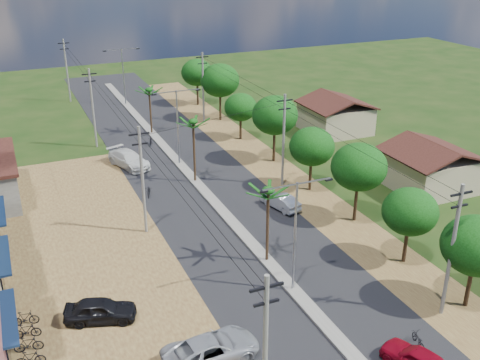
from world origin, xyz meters
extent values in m
plane|color=black|center=(0.00, 0.00, 0.00)|extent=(160.00, 160.00, 0.00)
cube|color=black|center=(0.00, 15.00, 0.02)|extent=(12.00, 110.00, 0.04)
cube|color=#605E56|center=(0.00, 18.00, 0.09)|extent=(1.00, 90.00, 0.18)
cube|color=#4F331B|center=(-15.00, 8.00, 0.02)|extent=(18.00, 46.00, 0.04)
cube|color=#4F331B|center=(8.50, 15.00, 0.01)|extent=(5.00, 90.00, 0.03)
cube|color=#0E1E3B|center=(-17.60, 0.00, 3.10)|extent=(0.80, 5.40, 0.15)
cube|color=black|center=(-17.95, 0.00, 1.30)|extent=(0.10, 3.00, 2.40)
cube|color=#0E1E3B|center=(-17.60, 7.00, 3.10)|extent=(0.80, 5.40, 0.15)
cube|color=black|center=(-17.95, 7.00, 1.30)|extent=(0.10, 3.00, 2.40)
cube|color=tan|center=(20.00, 10.00, 1.65)|extent=(7.00, 7.00, 3.30)
cube|color=tan|center=(21.00, 28.00, 1.65)|extent=(7.00, 7.00, 3.30)
cylinder|color=black|center=(9.50, -6.00, 2.10)|extent=(0.28, 0.28, 4.20)
ellipsoid|color=black|center=(9.50, -6.00, 4.50)|extent=(4.40, 4.40, 3.74)
cylinder|color=black|center=(9.30, 0.00, 1.92)|extent=(0.28, 0.28, 3.85)
ellipsoid|color=black|center=(9.30, 0.00, 4.12)|extent=(4.00, 4.00, 3.40)
cylinder|color=black|center=(9.70, 7.00, 2.27)|extent=(0.28, 0.28, 4.55)
ellipsoid|color=black|center=(9.70, 7.00, 4.88)|extent=(4.60, 4.60, 3.91)
cylinder|color=black|center=(9.40, 14.00, 2.03)|extent=(0.28, 0.28, 4.06)
ellipsoid|color=black|center=(9.40, 14.00, 4.35)|extent=(4.20, 4.20, 3.57)
cylinder|color=black|center=(9.60, 22.00, 2.38)|extent=(0.28, 0.28, 4.76)
ellipsoid|color=black|center=(9.60, 22.00, 5.10)|extent=(4.80, 4.80, 4.08)
cylinder|color=black|center=(9.20, 30.00, 1.82)|extent=(0.28, 0.28, 3.64)
ellipsoid|color=black|center=(9.20, 30.00, 3.90)|extent=(3.80, 3.80, 3.23)
cylinder|color=black|center=(9.80, 38.00, 2.45)|extent=(0.28, 0.28, 4.90)
ellipsoid|color=black|center=(9.80, 38.00, 5.25)|extent=(5.00, 5.00, 4.25)
cylinder|color=black|center=(9.50, 46.00, 2.17)|extent=(0.28, 0.28, 4.34)
ellipsoid|color=black|center=(9.50, 46.00, 4.65)|extent=(4.40, 4.40, 3.74)
cylinder|color=black|center=(0.00, 4.00, 2.90)|extent=(0.22, 0.22, 5.80)
cylinder|color=black|center=(0.00, 20.00, 3.10)|extent=(0.22, 0.22, 6.20)
cylinder|color=black|center=(0.00, 36.00, 2.75)|extent=(0.22, 0.22, 5.50)
cylinder|color=gray|center=(0.00, 0.00, 4.00)|extent=(0.16, 0.16, 8.00)
cube|color=gray|center=(1.20, 0.00, 7.90)|extent=(2.40, 0.08, 0.08)
cube|color=gray|center=(-1.20, 0.00, 7.90)|extent=(2.40, 0.08, 0.08)
cube|color=black|center=(2.30, 0.00, 7.80)|extent=(0.50, 0.18, 0.12)
cube|color=black|center=(-2.30, 0.00, 7.80)|extent=(0.50, 0.18, 0.12)
cylinder|color=gray|center=(0.00, 25.00, 4.00)|extent=(0.16, 0.16, 8.00)
cube|color=gray|center=(1.20, 25.00, 7.90)|extent=(2.40, 0.08, 0.08)
cube|color=gray|center=(-1.20, 25.00, 7.90)|extent=(2.40, 0.08, 0.08)
cube|color=black|center=(2.30, 25.00, 7.80)|extent=(0.50, 0.18, 0.12)
cube|color=black|center=(-2.30, 25.00, 7.80)|extent=(0.50, 0.18, 0.12)
cylinder|color=gray|center=(0.00, 50.00, 4.00)|extent=(0.16, 0.16, 8.00)
cube|color=gray|center=(1.20, 50.00, 7.90)|extent=(2.40, 0.08, 0.08)
cube|color=gray|center=(-1.20, 50.00, 7.90)|extent=(2.40, 0.08, 0.08)
cube|color=black|center=(2.30, 50.00, 7.80)|extent=(0.50, 0.18, 0.12)
cube|color=black|center=(-2.30, 50.00, 7.80)|extent=(0.50, 0.18, 0.12)
cylinder|color=#605E56|center=(-7.00, -10.00, 4.50)|extent=(0.24, 0.24, 9.00)
cube|color=black|center=(-7.00, -10.00, 8.40)|extent=(1.60, 0.12, 0.12)
cube|color=black|center=(-7.00, -10.00, 7.60)|extent=(1.20, 0.12, 0.12)
cylinder|color=#605E56|center=(-7.00, 12.00, 4.50)|extent=(0.24, 0.24, 9.00)
cube|color=black|center=(-7.00, 12.00, 8.40)|extent=(1.60, 0.12, 0.12)
cube|color=black|center=(-7.00, 12.00, 7.60)|extent=(1.20, 0.12, 0.12)
cylinder|color=#605E56|center=(-7.00, 34.00, 4.50)|extent=(0.24, 0.24, 9.00)
cube|color=black|center=(-7.00, 34.00, 8.40)|extent=(1.60, 0.12, 0.12)
cube|color=black|center=(-7.00, 34.00, 7.60)|extent=(1.20, 0.12, 0.12)
cylinder|color=#605E56|center=(-7.00, 55.00, 4.50)|extent=(0.24, 0.24, 9.00)
cube|color=black|center=(-7.00, 55.00, 8.40)|extent=(1.60, 0.12, 0.12)
cube|color=black|center=(-7.00, 55.00, 7.60)|extent=(1.20, 0.12, 0.12)
cylinder|color=#605E56|center=(7.50, -6.00, 4.50)|extent=(0.24, 0.24, 9.00)
cube|color=black|center=(7.50, -6.00, 8.40)|extent=(1.60, 0.12, 0.12)
cube|color=black|center=(7.50, -6.00, 7.60)|extent=(1.20, 0.12, 0.12)
cylinder|color=#605E56|center=(7.50, 16.00, 4.50)|extent=(0.24, 0.24, 9.00)
cube|color=black|center=(7.50, 16.00, 8.40)|extent=(1.60, 0.12, 0.12)
cube|color=black|center=(7.50, 16.00, 7.60)|extent=(1.20, 0.12, 0.12)
cylinder|color=#605E56|center=(7.50, 38.00, 4.50)|extent=(0.24, 0.24, 9.00)
cube|color=black|center=(7.50, 38.00, 8.40)|extent=(1.60, 0.12, 0.12)
cube|color=black|center=(7.50, 38.00, 7.60)|extent=(1.20, 0.12, 0.12)
imported|color=#9B9FA3|center=(5.00, 11.50, 0.66)|extent=(2.36, 4.22, 1.32)
imported|color=beige|center=(-5.00, 26.50, 0.81)|extent=(4.05, 6.04, 1.63)
imported|color=#9B9FA3|center=(-7.50, -4.28, 0.78)|extent=(5.77, 3.01, 1.55)
imported|color=black|center=(-12.54, 1.87, 0.75)|extent=(4.75, 3.06, 1.51)
imported|color=black|center=(4.03, -7.94, 0.40)|extent=(0.86, 1.61, 0.80)
imported|color=black|center=(-4.97, 18.71, 0.48)|extent=(1.15, 1.94, 0.96)
imported|color=black|center=(-1.20, 32.03, 0.49)|extent=(1.02, 1.70, 0.99)
imported|color=black|center=(-16.90, -0.63, 0.50)|extent=(1.72, 0.73, 1.00)
imported|color=black|center=(-16.90, 0.67, 0.50)|extent=(1.72, 0.73, 1.00)
imported|color=black|center=(-16.90, 1.97, 0.50)|extent=(1.72, 0.73, 1.00)
imported|color=black|center=(-16.90, 3.27, 0.50)|extent=(1.72, 0.73, 1.00)
camera|label=1|loc=(-16.01, -27.91, 22.04)|focal=42.00mm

